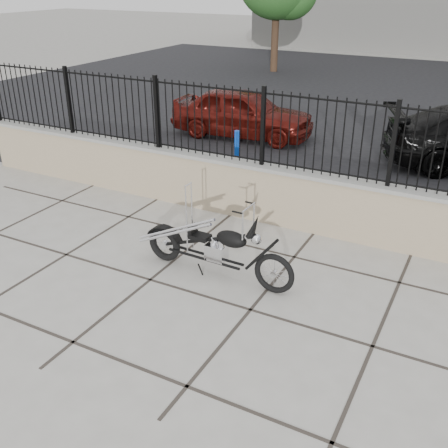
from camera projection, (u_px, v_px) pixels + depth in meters
ground_plane at (250, 310)px, 6.45m from camera, size 90.00×90.00×0.00m
parking_lot at (420, 105)px, 16.42m from camera, size 30.00×30.00×0.00m
retaining_wall at (319, 203)px, 8.24m from camera, size 14.00×0.36×0.96m
iron_fence at (324, 136)px, 7.77m from camera, size 14.00×0.08×1.20m
chopper_motorcycle at (213, 233)px, 6.93m from camera, size 2.16×0.45×1.29m
car_red at (243, 113)px, 13.04m from camera, size 3.64×1.68×1.21m
bollard_a at (237, 151)px, 10.77m from camera, size 0.11×0.11×0.87m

